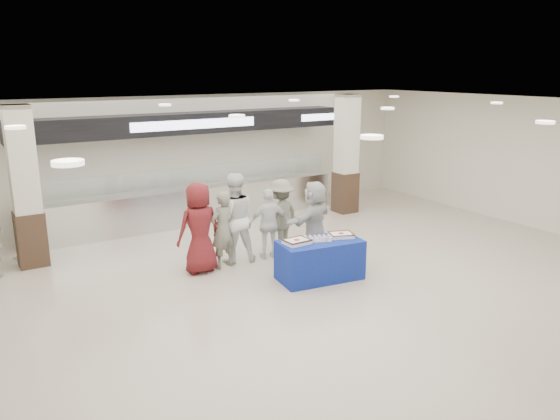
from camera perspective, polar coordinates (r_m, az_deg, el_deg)
ground at (r=9.79m, az=3.73°, el=-8.64°), size 14.00×14.00×0.00m
serving_line at (r=14.00m, az=-9.17°, el=3.28°), size 8.70×0.85×2.80m
column_left at (r=11.78m, az=-25.06°, el=1.81°), size 0.55×0.55×3.20m
column_right at (r=14.95m, az=6.93°, el=5.53°), size 0.55×0.55×3.20m
display_table at (r=10.29m, az=4.18°, el=-5.22°), size 1.64×0.98×0.75m
sheet_cake_left at (r=9.98m, az=1.76°, el=-3.28°), size 0.46×0.36×0.09m
sheet_cake_right at (r=10.43m, az=6.40°, el=-2.57°), size 0.52×0.47×0.09m
cupcake_tray at (r=10.20m, az=4.01°, el=-2.98°), size 0.54×0.47×0.07m
civilian_maroon at (r=10.58m, az=-8.44°, el=-1.87°), size 0.90×0.61×1.78m
soldier_a at (r=10.79m, az=-6.00°, el=-2.07°), size 0.63×0.49×1.56m
chef_tall at (r=11.07m, az=-4.84°, el=-0.84°), size 1.04×0.89×1.84m
chef_short at (r=11.28m, az=-1.13°, el=-1.46°), size 0.93×0.58×1.48m
soldier_b at (r=11.64m, az=0.06°, el=-0.64°), size 1.18×0.93×1.60m
civilian_white at (r=11.30m, az=3.60°, el=-1.02°), size 1.59×1.06×1.64m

